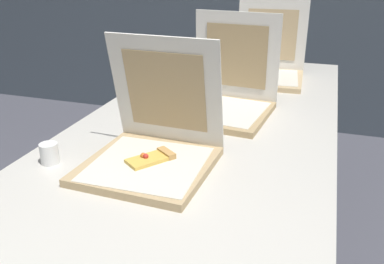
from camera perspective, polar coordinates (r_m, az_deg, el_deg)
The scene contains 7 objects.
table at distance 1.46m, azimuth 1.28°, elevation -1.26°, with size 0.89×2.23×0.72m.
pizza_box_front at distance 1.18m, azimuth -5.46°, elevation -2.23°, with size 0.35×0.36×0.36m.
pizza_box_middle at distance 1.59m, azimuth 4.51°, elevation 4.51°, with size 0.37×0.37×0.36m.
pizza_box_back at distance 2.07m, azimuth 10.19°, elevation 8.54°, with size 0.36×0.37×0.36m.
cup_white_near_left at distance 1.26m, azimuth -18.90°, elevation -2.78°, with size 0.05×0.05×0.06m, color white.
cup_white_far at distance 1.79m, azimuth -2.40°, elevation 5.98°, with size 0.05×0.05×0.06m, color white.
cup_white_mid at distance 1.52m, azimuth -7.29°, elevation 2.68°, with size 0.05×0.05×0.06m, color white.
Camera 1 is at (0.38, -0.66, 1.27)m, focal length 39.04 mm.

